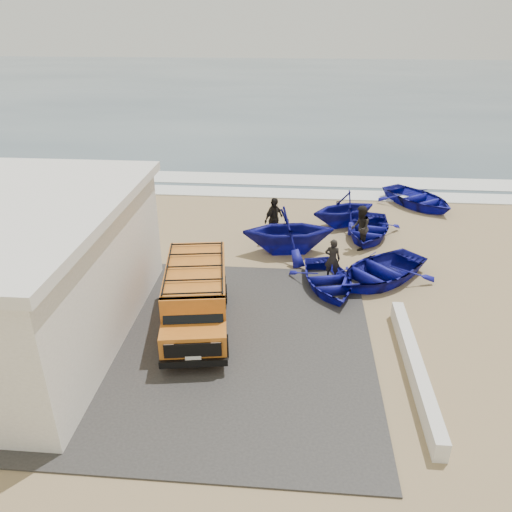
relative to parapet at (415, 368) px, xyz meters
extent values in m
plane|color=#9F865C|center=(-5.00, 3.00, -0.28)|extent=(160.00, 160.00, 0.00)
cube|color=#393634|center=(-7.00, 1.00, -0.25)|extent=(12.00, 10.00, 0.05)
cube|color=#385166|center=(-5.00, 59.00, -0.27)|extent=(180.00, 88.00, 0.01)
cube|color=white|center=(-5.00, 15.00, -0.25)|extent=(180.00, 1.60, 0.06)
cube|color=white|center=(-5.00, 17.50, -0.26)|extent=(180.00, 2.20, 0.04)
cube|color=black|center=(-8.55, 2.50, 2.33)|extent=(0.08, 0.70, 0.90)
cube|color=silver|center=(0.00, 0.00, 0.00)|extent=(0.35, 6.00, 0.55)
cube|color=orange|center=(-6.48, 2.23, 0.86)|extent=(2.38, 4.00, 1.59)
cube|color=orange|center=(-6.13, -0.06, 0.50)|extent=(1.95, 1.14, 0.87)
cube|color=black|center=(-6.19, 0.39, 1.27)|extent=(1.72, 0.58, 0.69)
cube|color=black|center=(-6.06, -0.51, 0.59)|extent=(1.55, 0.31, 0.43)
cube|color=black|center=(-6.05, -0.54, 0.18)|extent=(1.87, 0.42, 0.21)
cube|color=black|center=(-6.47, 2.18, 1.73)|extent=(2.25, 3.70, 0.06)
cylinder|color=black|center=(-7.03, 0.19, 0.06)|extent=(0.31, 0.70, 0.68)
cylinder|color=black|center=(-7.49, 3.15, 0.06)|extent=(0.31, 0.70, 0.68)
cylinder|color=black|center=(-5.33, 0.45, 0.06)|extent=(0.31, 0.70, 0.68)
cylinder|color=black|center=(-5.79, 3.41, 0.06)|extent=(0.31, 0.70, 0.68)
imported|color=#121490|center=(-2.17, 4.66, 0.08)|extent=(3.16, 3.88, 0.70)
imported|color=#121490|center=(-0.23, 5.43, 0.16)|extent=(5.07, 5.00, 0.86)
imported|color=#121490|center=(-3.69, 7.63, 0.72)|extent=(4.24, 3.81, 1.98)
imported|color=#121490|center=(-0.19, 9.49, 0.11)|extent=(3.48, 4.26, 0.77)
imported|color=#121490|center=(-1.20, 10.73, 0.57)|extent=(4.12, 3.94, 1.69)
imported|color=#121490|center=(2.83, 13.67, 0.15)|extent=(4.79, 5.07, 0.85)
imported|color=black|center=(-2.00, 5.51, 0.52)|extent=(0.62, 0.45, 1.59)
imported|color=black|center=(-0.71, 8.21, 0.68)|extent=(0.79, 0.98, 1.90)
imported|color=black|center=(-4.37, 8.82, 0.69)|extent=(1.06, 1.19, 1.94)
camera|label=1|loc=(-3.43, -11.26, 8.81)|focal=35.00mm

